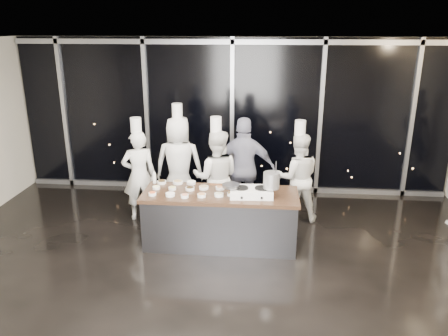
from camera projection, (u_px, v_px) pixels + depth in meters
The scene contains 14 objects.
ground at pixel (214, 273), 6.32m from camera, with size 9.00×9.00×0.00m, color black.
room_shell at pixel (227, 122), 5.60m from camera, with size 9.02×7.02×3.21m.
window_wall at pixel (232, 117), 9.06m from camera, with size 8.90×0.11×3.20m.
demo_counter at pixel (220, 219), 7.03m from camera, with size 2.46×0.86×0.90m.
stove at pixel (251, 192), 6.75m from camera, with size 0.67×0.45×0.14m.
frying_pan at pixel (230, 185), 6.74m from camera, with size 0.47×0.28×0.04m.
stock_pot at pixel (271, 180), 6.67m from camera, with size 0.25×0.25×0.25m, color #A8A8AA.
prep_bowls at pixel (189, 189), 6.98m from camera, with size 1.35×0.74×0.05m.
squeeze_bottle at pixel (154, 177), 7.28m from camera, with size 0.06×0.06×0.22m.
chef_far_left at pixel (139, 174), 7.88m from camera, with size 0.71×0.58×1.89m.
chef_left at pixel (179, 164), 8.19m from camera, with size 0.92×0.61×2.08m.
chef_center at pixel (216, 177), 7.70m from camera, with size 0.86×0.68×1.94m.
guest at pixel (244, 169), 7.88m from camera, with size 1.11×0.47×1.89m.
chef_right at pixel (297, 177), 7.83m from camera, with size 0.84×0.67×1.86m.
Camera 1 is at (0.65, -5.48, 3.45)m, focal length 35.00 mm.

